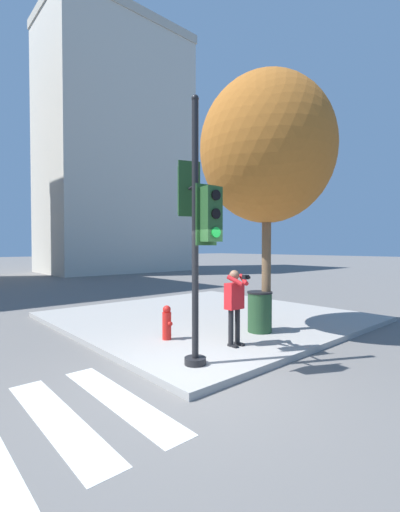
{
  "coord_description": "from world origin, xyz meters",
  "views": [
    {
      "loc": [
        -3.57,
        -4.22,
        2.22
      ],
      "look_at": [
        0.85,
        0.8,
        2.04
      ],
      "focal_mm": 24.0,
      "sensor_mm": 36.0,
      "label": 1
    }
  ],
  "objects": [
    {
      "name": "traffic_signal_pole",
      "position": [
        0.39,
        0.35,
        2.69
      ],
      "size": [
        0.6,
        1.22,
        4.74
      ],
      "color": "black",
      "rests_on": "sidewalk_corner"
    },
    {
      "name": "street_tree",
      "position": [
        3.25,
        1.03,
        4.61
      ],
      "size": [
        3.29,
        3.29,
        6.3
      ],
      "color": "brown",
      "rests_on": "sidewalk_corner"
    },
    {
      "name": "ground_plane",
      "position": [
        0.0,
        0.0,
        0.0
      ],
      "size": [
        160.0,
        160.0,
        0.0
      ],
      "primitive_type": "plane",
      "color": "slate"
    },
    {
      "name": "fire_hydrant",
      "position": [
        0.93,
        2.02,
        0.51
      ],
      "size": [
        0.2,
        0.26,
        0.77
      ],
      "color": "red",
      "rests_on": "sidewalk_corner"
    },
    {
      "name": "sidewalk_corner",
      "position": [
        3.5,
        3.5,
        0.07
      ],
      "size": [
        8.0,
        8.0,
        0.13
      ],
      "color": "#9E9B96",
      "rests_on": "ground_plane"
    },
    {
      "name": "building_right",
      "position": [
        11.47,
        24.5,
        11.04
      ],
      "size": [
        12.58,
        8.22,
        22.06
      ],
      "color": "beige",
      "rests_on": "ground_plane"
    },
    {
      "name": "trash_bin",
      "position": [
        3.05,
        1.08,
        0.63
      ],
      "size": [
        0.61,
        0.61,
        0.99
      ],
      "color": "#234728",
      "rests_on": "sidewalk_corner"
    },
    {
      "name": "person_photographer",
      "position": [
        1.73,
        0.68,
        1.09
      ],
      "size": [
        0.5,
        0.53,
        1.6
      ],
      "color": "black",
      "rests_on": "sidewalk_corner"
    }
  ]
}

